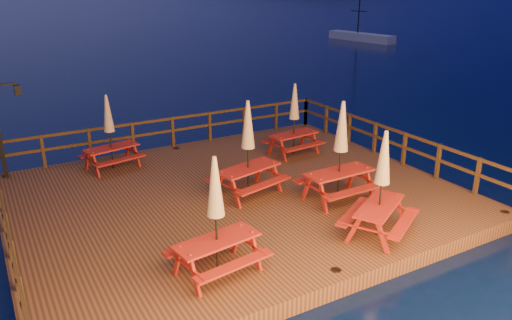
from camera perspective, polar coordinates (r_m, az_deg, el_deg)
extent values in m
plane|color=black|center=(14.42, -2.41, -5.24)|extent=(500.00, 500.00, 0.00)
cube|color=#402614|center=(14.34, -2.42, -4.52)|extent=(12.00, 10.00, 0.40)
cylinder|color=#321E0F|center=(17.46, -26.42, -3.88)|extent=(0.24, 0.24, 1.40)
cylinder|color=#321E0F|center=(11.23, 8.91, -15.32)|extent=(0.24, 0.24, 1.40)
cylinder|color=#321E0F|center=(18.43, -9.00, -0.72)|extent=(0.24, 0.24, 1.40)
cylinder|color=#321E0F|center=(14.96, 26.17, -7.74)|extent=(0.24, 0.24, 1.40)
cylinder|color=#321E0F|center=(20.92, 5.43, 1.97)|extent=(0.24, 0.24, 1.40)
cube|color=#321E0F|center=(18.12, -9.59, 4.70)|extent=(11.70, 0.06, 0.09)
cube|color=#321E0F|center=(18.24, -9.51, 3.36)|extent=(11.70, 0.06, 0.09)
cube|color=#321E0F|center=(17.31, -24.11, 0.74)|extent=(0.10, 0.10, 1.10)
cube|color=#321E0F|center=(18.26, -9.50, 3.19)|extent=(0.10, 0.10, 1.10)
cube|color=#321E0F|center=(20.27, 3.00, 5.12)|extent=(0.10, 0.10, 1.10)
cube|color=#321E0F|center=(12.53, -27.06, -4.34)|extent=(0.06, 9.70, 0.09)
cube|color=#321E0F|center=(12.71, -26.74, -6.17)|extent=(0.06, 9.70, 0.09)
cube|color=#321E0F|center=(9.32, -24.81, -16.01)|extent=(0.10, 0.10, 1.10)
cube|color=#321E0F|center=(12.73, -26.70, -6.40)|extent=(0.10, 0.10, 1.10)
cube|color=#321E0F|center=(17.20, 15.11, 3.46)|extent=(0.06, 9.70, 0.09)
cube|color=#321E0F|center=(17.33, 14.98, 2.05)|extent=(0.06, 9.70, 0.09)
cube|color=#321E0F|center=(15.03, 25.23, -2.23)|extent=(0.10, 0.10, 1.10)
cube|color=#321E0F|center=(17.35, 14.96, 1.88)|extent=(0.10, 0.10, 1.10)
cube|color=#321E0F|center=(20.15, 7.30, 4.90)|extent=(0.10, 0.10, 1.10)
cube|color=black|center=(16.44, -26.92, 7.71)|extent=(0.70, 0.06, 0.06)
cube|color=black|center=(16.50, -25.60, 7.23)|extent=(0.18, 0.18, 0.28)
sphere|color=#FFBF66|center=(16.50, -25.60, 7.23)|extent=(0.14, 0.14, 0.14)
cube|color=silver|center=(54.93, 11.89, 13.47)|extent=(2.41, 8.14, 1.03)
cylinder|color=black|center=(55.14, 11.69, 16.33)|extent=(0.36, 2.06, 0.09)
cube|color=maroon|center=(16.51, -16.21, 1.39)|extent=(1.78, 0.99, 0.05)
cube|color=maroon|center=(17.08, -16.96, 0.94)|extent=(1.70, 0.61, 0.05)
cube|color=maroon|center=(16.12, -15.24, -0.02)|extent=(1.70, 0.61, 0.05)
cube|color=maroon|center=(16.63, -18.72, -0.04)|extent=(0.07, 0.10, 0.70)
cube|color=maroon|center=(16.09, -17.83, -0.60)|extent=(0.07, 0.10, 0.70)
cube|color=maroon|center=(17.17, -14.48, 1.03)|extent=(0.07, 0.10, 0.70)
cube|color=maroon|center=(16.65, -13.48, 0.52)|extent=(0.07, 0.10, 0.70)
cylinder|color=black|center=(16.37, -16.37, 2.93)|extent=(0.04, 0.04, 2.33)
cone|color=tan|center=(16.20, -16.59, 5.14)|extent=(0.34, 0.34, 1.17)
sphere|color=black|center=(16.08, -16.78, 7.00)|extent=(0.07, 0.07, 0.07)
cube|color=maroon|center=(12.07, 13.93, -5.09)|extent=(1.91, 1.51, 0.05)
cube|color=maroon|center=(12.35, 11.15, -5.80)|extent=(1.70, 1.14, 0.05)
cube|color=maroon|center=(12.07, 16.55, -6.93)|extent=(1.70, 1.14, 0.05)
cube|color=maroon|center=(11.67, 11.11, -7.82)|extent=(0.10, 0.12, 0.75)
cube|color=maroon|center=(11.50, 14.24, -8.51)|extent=(0.10, 0.12, 0.75)
cube|color=maroon|center=(12.96, 13.38, -5.06)|extent=(0.10, 0.12, 0.75)
cube|color=maroon|center=(12.82, 16.20, -5.63)|extent=(0.10, 0.12, 0.75)
cylinder|color=black|center=(11.87, 14.13, -2.89)|extent=(0.04, 0.04, 2.50)
cone|color=tan|center=(11.62, 14.42, 0.30)|extent=(0.36, 0.36, 1.25)
sphere|color=black|center=(11.44, 14.67, 3.03)|extent=(0.07, 0.07, 0.07)
cube|color=maroon|center=(13.88, -0.91, -0.94)|extent=(2.01, 1.17, 0.05)
cube|color=maroon|center=(14.43, -2.60, -1.46)|extent=(1.91, 0.74, 0.05)
cube|color=maroon|center=(13.57, 0.91, -2.87)|extent=(1.91, 0.74, 0.05)
cube|color=maroon|center=(13.79, -4.28, -2.90)|extent=(0.09, 0.12, 0.79)
cube|color=maroon|center=(13.30, -2.38, -3.75)|extent=(0.09, 0.12, 0.79)
cube|color=maroon|center=(14.76, 0.43, -1.26)|extent=(0.09, 0.12, 0.79)
cube|color=maroon|center=(14.30, 2.37, -1.99)|extent=(0.09, 0.12, 0.79)
cylinder|color=black|center=(13.70, -0.92, 1.11)|extent=(0.05, 0.05, 2.63)
cone|color=tan|center=(13.48, -0.93, 4.07)|extent=(0.38, 0.38, 1.31)
sphere|color=black|center=(13.32, -0.95, 6.60)|extent=(0.07, 0.07, 0.07)
cube|color=maroon|center=(13.73, 9.49, -1.37)|extent=(1.95, 0.79, 0.05)
cube|color=maroon|center=(14.31, 7.76, -1.77)|extent=(1.95, 0.34, 0.05)
cube|color=maroon|center=(13.41, 11.18, -3.51)|extent=(1.95, 0.34, 0.05)
cube|color=maroon|center=(13.66, 5.83, -3.12)|extent=(0.07, 0.11, 0.81)
cube|color=maroon|center=(13.15, 7.67, -4.16)|extent=(0.07, 0.11, 0.81)
cube|color=maroon|center=(14.63, 10.94, -1.81)|extent=(0.07, 0.11, 0.81)
cube|color=maroon|center=(14.15, 12.83, -2.71)|extent=(0.07, 0.11, 0.81)
cylinder|color=black|center=(13.54, 9.62, 0.76)|extent=(0.05, 0.05, 2.69)
cone|color=tan|center=(13.32, 9.80, 3.82)|extent=(0.39, 0.39, 1.35)
sphere|color=black|center=(13.16, 9.96, 6.44)|extent=(0.08, 0.08, 0.08)
cube|color=maroon|center=(10.29, -4.50, -9.16)|extent=(1.87, 0.95, 0.05)
cube|color=maroon|center=(10.87, -6.24, -9.30)|extent=(1.81, 0.54, 0.05)
cube|color=maroon|center=(10.01, -2.51, -11.98)|extent=(1.81, 0.54, 0.05)
cube|color=maroon|center=(10.39, -8.96, -11.42)|extent=(0.07, 0.11, 0.75)
cube|color=maroon|center=(9.90, -7.03, -13.04)|extent=(0.07, 0.11, 0.75)
cube|color=maroon|center=(11.07, -2.17, -9.05)|extent=(0.07, 0.11, 0.75)
cube|color=maroon|center=(10.62, -0.05, -10.41)|extent=(0.07, 0.11, 0.75)
cylinder|color=black|center=(10.05, -4.58, -6.68)|extent=(0.04, 0.04, 2.49)
cone|color=tan|center=(9.76, -4.69, -3.03)|extent=(0.36, 0.36, 1.24)
sphere|color=black|center=(9.55, -4.79, 0.15)|extent=(0.07, 0.07, 0.07)
cube|color=maroon|center=(17.21, 4.33, 2.97)|extent=(1.79, 0.85, 0.05)
cube|color=maroon|center=(17.72, 3.11, 2.52)|extent=(1.75, 0.45, 0.05)
cube|color=maroon|center=(16.88, 5.56, 1.56)|extent=(1.75, 0.45, 0.05)
cube|color=maroon|center=(17.12, 1.76, 1.66)|extent=(0.07, 0.10, 0.72)
cube|color=maroon|center=(16.65, 3.09, 1.10)|extent=(0.07, 0.10, 0.72)
cube|color=maroon|center=(18.00, 5.42, 2.50)|extent=(0.07, 0.10, 0.72)
cube|color=maroon|center=(17.55, 6.77, 1.99)|extent=(0.07, 0.10, 0.72)
cylinder|color=black|center=(17.08, 4.37, 4.51)|extent=(0.04, 0.04, 2.40)
cone|color=tan|center=(16.91, 4.43, 6.71)|extent=(0.35, 0.35, 1.20)
sphere|color=black|center=(16.79, 4.48, 8.56)|extent=(0.07, 0.07, 0.07)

